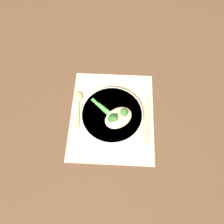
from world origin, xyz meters
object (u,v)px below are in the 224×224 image
plate (112,114)px  knife (147,121)px  broccoli_stalk_right (112,115)px  broccoli_stalk_left (109,115)px  chicken_fillet (118,118)px  spoon (78,101)px

plate → knife: size_ratio=1.32×
broccoli_stalk_right → knife: (0.01, 0.14, -0.02)m
broccoli_stalk_left → broccoli_stalk_right: bearing=138.4°
plate → chicken_fillet: (0.02, 0.03, 0.02)m
knife → spoon: (-0.08, -0.29, 0.00)m
knife → spoon: spoon is taller
plate → spoon: plate is taller
broccoli_stalk_right → spoon: bearing=-77.9°
plate → broccoli_stalk_right: (0.01, 0.00, 0.02)m
chicken_fillet → knife: 0.12m
broccoli_stalk_right → broccoli_stalk_left: size_ratio=0.84×
knife → plate: bearing=173.4°
plate → chicken_fillet: size_ratio=1.77×
plate → spoon: (-0.06, -0.14, -0.00)m
plate → broccoli_stalk_left: bearing=-36.5°
broccoli_stalk_left → spoon: bearing=-74.5°
plate → broccoli_stalk_right: 0.02m
plate → knife: bearing=82.4°
broccoli_stalk_left → spoon: 0.15m
spoon → broccoli_stalk_left: bearing=-32.6°
plate → broccoli_stalk_left: (0.01, -0.01, 0.02)m
chicken_fillet → knife: chicken_fillet is taller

